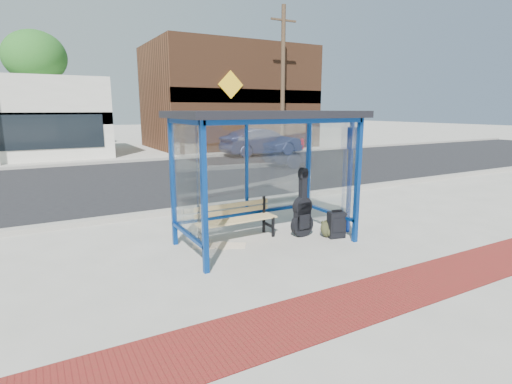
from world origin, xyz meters
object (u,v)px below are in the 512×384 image
parked_car (262,142)px  fire_hydrant (302,144)px  suitcase (336,225)px  backpack (327,229)px  guitar_bag (302,213)px  bench (236,218)px

parked_car → fire_hydrant: bearing=-70.1°
parked_car → fire_hydrant: (3.66, 1.36, -0.34)m
suitcase → parked_car: bearing=78.6°
suitcase → backpack: suitcase is taller
guitar_bag → backpack: (0.40, -0.29, -0.31)m
guitar_bag → fire_hydrant: 17.02m
bench → fire_hydrant: (11.15, 13.37, -0.04)m
suitcase → guitar_bag: bearing=155.6°
backpack → fire_hydrant: (9.53, 14.11, 0.22)m
suitcase → fire_hydrant: 17.05m
parked_car → fire_hydrant: parked_car is taller
guitar_bag → parked_car: 13.96m
backpack → parked_car: (5.87, 12.75, 0.56)m
suitcase → parked_car: parked_car is taller
backpack → fire_hydrant: fire_hydrant is taller
guitar_bag → parked_car: bearing=60.2°
suitcase → backpack: 0.20m
guitar_bag → suitcase: 0.69m
fire_hydrant → backpack: bearing=-124.0°
suitcase → parked_car: size_ratio=0.13×
bench → guitar_bag: 1.30m
guitar_bag → suitcase: size_ratio=2.28×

